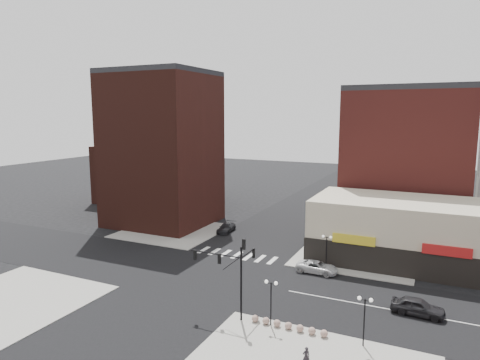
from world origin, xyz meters
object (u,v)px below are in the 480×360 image
at_px(traffic_signal, 233,266).
at_px(street_lamp_se_a, 271,291).
at_px(street_lamp_ne, 327,243).
at_px(white_suv, 317,267).
at_px(street_lamp_se_b, 365,309).
at_px(pedestrian, 306,356).
at_px(dark_sedan_north, 226,228).
at_px(dark_sedan_east, 418,307).

bearing_deg(traffic_signal, street_lamp_se_a, -2.57).
distance_m(traffic_signal, street_lamp_se_a, 4.12).
bearing_deg(street_lamp_ne, white_suv, -115.17).
relative_size(street_lamp_se_b, pedestrian, 2.77).
relative_size(dark_sedan_north, pedestrian, 3.17).
relative_size(traffic_signal, dark_sedan_east, 1.62).
bearing_deg(dark_sedan_north, dark_sedan_east, -37.09).
distance_m(street_lamp_se_a, dark_sedan_north, 31.20).
bearing_deg(traffic_signal, dark_sedan_north, 118.28).
xyz_separation_m(white_suv, dark_sedan_north, (-17.80, 11.20, 0.01)).
relative_size(street_lamp_se_a, dark_sedan_east, 0.87).
distance_m(white_suv, dark_sedan_north, 21.03).
bearing_deg(street_lamp_ne, pedestrian, -80.09).
xyz_separation_m(dark_sedan_north, pedestrian, (22.11, -30.36, 0.18)).
relative_size(street_lamp_se_b, street_lamp_ne, 1.00).
distance_m(street_lamp_se_b, street_lamp_ne, 17.46).
relative_size(street_lamp_ne, pedestrian, 2.77).
xyz_separation_m(street_lamp_se_b, white_suv, (-7.70, 14.50, -2.61)).
height_order(traffic_signal, street_lamp_ne, traffic_signal).
bearing_deg(dark_sedan_north, white_suv, -37.93).
bearing_deg(street_lamp_se_b, street_lamp_ne, 113.63).
bearing_deg(dark_sedan_east, street_lamp_se_a, 127.72).
bearing_deg(pedestrian, dark_sedan_east, -152.45).
bearing_deg(dark_sedan_north, pedestrian, -59.68).
relative_size(street_lamp_ne, dark_sedan_north, 0.87).
height_order(white_suv, dark_sedan_east, dark_sedan_east).
distance_m(street_lamp_ne, dark_sedan_north, 21.05).
bearing_deg(street_lamp_ne, traffic_signal, -106.75).
xyz_separation_m(street_lamp_ne, pedestrian, (3.61, -20.66, -2.42)).
relative_size(dark_sedan_east, pedestrian, 3.19).
xyz_separation_m(street_lamp_se_a, street_lamp_se_b, (8.00, 0.00, 0.00)).
height_order(street_lamp_ne, dark_sedan_north, street_lamp_ne).
xyz_separation_m(traffic_signal, pedestrian, (8.37, -4.83, -4.09)).
relative_size(street_lamp_se_b, dark_sedan_east, 0.87).
xyz_separation_m(street_lamp_se_a, pedestrian, (4.61, -4.66, -2.42)).
height_order(traffic_signal, street_lamp_se_a, traffic_signal).
bearing_deg(traffic_signal, street_lamp_se_b, -0.82).
height_order(street_lamp_se_a, pedestrian, street_lamp_se_a).
height_order(street_lamp_ne, dark_sedan_east, street_lamp_ne).
relative_size(street_lamp_se_a, street_lamp_se_b, 1.00).
xyz_separation_m(traffic_signal, dark_sedan_east, (15.45, 7.76, -4.15)).
relative_size(street_lamp_se_a, street_lamp_ne, 1.00).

